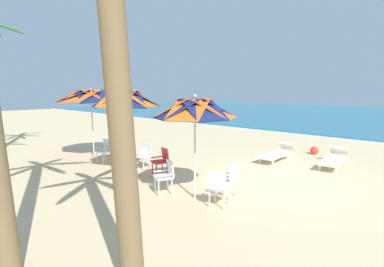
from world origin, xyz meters
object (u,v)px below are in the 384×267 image
sun_lounger_0 (334,159)px  beach_ball (314,150)px  plastic_chair_3 (144,154)px  plastic_chair_0 (229,178)px  plastic_chair_4 (161,160)px  palm_tree_1 (118,44)px  beach_umbrella_2 (91,97)px  plastic_chair_1 (166,174)px  sun_lounger_1 (277,153)px  beach_umbrella_0 (195,110)px  plastic_chair_5 (105,149)px  beach_umbrella_1 (125,100)px  plastic_chair_2 (218,186)px

sun_lounger_0 → beach_ball: size_ratio=6.50×
plastic_chair_3 → plastic_chair_0: bearing=-3.6°
plastic_chair_4 → palm_tree_1: size_ratio=0.17×
beach_umbrella_2 → plastic_chair_1: bearing=-7.9°
sun_lounger_1 → palm_tree_1: size_ratio=0.42×
beach_umbrella_0 → plastic_chair_3: 3.63m
plastic_chair_5 → beach_umbrella_1: bearing=-9.4°
beach_umbrella_0 → beach_ball: bearing=85.9°
sun_lounger_0 → palm_tree_1: palm_tree_1 is taller
plastic_chair_3 → beach_umbrella_0: bearing=-15.4°
beach_umbrella_0 → plastic_chair_4: 2.78m
plastic_chair_1 → palm_tree_1: (2.37, -2.84, 2.70)m
plastic_chair_1 → sun_lounger_1: plastic_chair_1 is taller
plastic_chair_1 → beach_umbrella_2: 5.41m
plastic_chair_0 → plastic_chair_4: same height
beach_umbrella_1 → sun_lounger_0: (4.61, 5.44, -2.10)m
beach_ball → sun_lounger_0: bearing=-52.3°
plastic_chair_0 → plastic_chair_1: (-1.39, -0.87, 0.00)m
plastic_chair_3 → sun_lounger_1: plastic_chair_3 is taller
plastic_chair_3 → plastic_chair_2: bearing=-13.1°
sun_lounger_1 → plastic_chair_5: bearing=-135.0°
beach_umbrella_0 → sun_lounger_0: bearing=73.0°
plastic_chair_3 → beach_ball: plastic_chair_3 is taller
plastic_chair_1 → plastic_chair_5: 4.06m
plastic_chair_3 → plastic_chair_4: same height
plastic_chair_5 → plastic_chair_4: bearing=7.5°
plastic_chair_3 → palm_tree_1: palm_tree_1 is taller
beach_umbrella_1 → plastic_chair_3: beach_umbrella_1 is taller
beach_umbrella_0 → sun_lounger_1: 5.34m
plastic_chair_1 → beach_ball: 7.39m
palm_tree_1 → beach_ball: size_ratio=15.37×
plastic_chair_3 → beach_ball: (3.58, 6.17, -0.33)m
plastic_chair_5 → beach_ball: 8.52m
palm_tree_1 → plastic_chair_0: bearing=104.8°
plastic_chair_0 → sun_lounger_1: plastic_chair_0 is taller
plastic_chair_3 → plastic_chair_5: size_ratio=1.00×
beach_umbrella_2 → plastic_chair_5: 2.18m
plastic_chair_0 → palm_tree_1: (0.98, -3.71, 2.70)m
plastic_chair_1 → beach_umbrella_1: bearing=171.9°
plastic_chair_2 → sun_lounger_1: plastic_chair_2 is taller
sun_lounger_1 → sun_lounger_0: bearing=15.5°
plastic_chair_0 → plastic_chair_5: same height
beach_umbrella_1 → palm_tree_1: palm_tree_1 is taller
plastic_chair_2 → beach_umbrella_1: (-3.69, 0.10, 1.88)m
plastic_chair_4 → plastic_chair_5: (-2.75, -0.36, 0.00)m
plastic_chair_0 → plastic_chair_1: 1.64m
beach_ball → plastic_chair_0: bearing=-89.2°
sun_lounger_0 → palm_tree_1: (-0.12, -8.58, 2.91)m
plastic_chair_3 → beach_ball: bearing=59.9°
plastic_chair_3 → sun_lounger_1: (2.89, 4.13, -0.22)m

